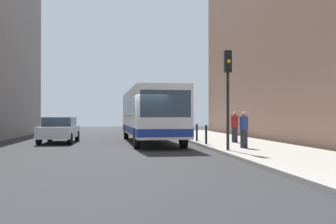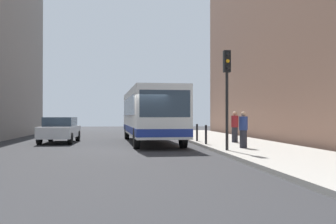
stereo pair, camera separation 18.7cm
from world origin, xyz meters
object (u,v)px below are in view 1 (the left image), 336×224
at_px(bollard_near, 206,135).
at_px(bollard_far, 189,131).
at_px(bus, 150,113).
at_px(pedestrian_near_signal, 244,130).
at_px(pedestrian_mid_sidewalk, 235,127).
at_px(car_beside_bus, 59,129).
at_px(bollard_mid, 197,133).
at_px(traffic_light, 228,81).

distance_m(bollard_near, bollard_far, 4.63).
relative_size(bus, pedestrian_near_signal, 6.95).
xyz_separation_m(pedestrian_near_signal, pedestrian_mid_sidewalk, (0.68, 3.59, 0.03)).
height_order(bollard_far, pedestrian_mid_sidewalk, pedestrian_mid_sidewalk).
bearing_deg(car_beside_bus, pedestrian_near_signal, 144.82).
bearing_deg(bollard_far, car_beside_bus, -176.00).
bearing_deg(bollard_far, pedestrian_mid_sidewalk, -63.16).
bearing_deg(pedestrian_mid_sidewalk, bollard_near, -84.42).
height_order(car_beside_bus, bollard_mid, car_beside_bus).
bearing_deg(bus, bollard_near, 123.88).
bearing_deg(car_beside_bus, bollard_mid, 168.68).
distance_m(bus, pedestrian_near_signal, 7.04).
xyz_separation_m(bollard_near, bollard_far, (0.00, 4.63, 0.00)).
relative_size(bus, pedestrian_mid_sidewalk, 6.75).
distance_m(car_beside_bus, bollard_far, 7.73).
height_order(bus, traffic_light, traffic_light).
height_order(car_beside_bus, bollard_near, car_beside_bus).
xyz_separation_m(car_beside_bus, bollard_near, (7.71, -4.09, -0.16)).
bearing_deg(bollard_near, bollard_mid, 90.00).
distance_m(bollard_far, pedestrian_mid_sidewalk, 4.00).
relative_size(car_beside_bus, pedestrian_mid_sidewalk, 2.70).
distance_m(car_beside_bus, pedestrian_mid_sidewalk, 9.98).
relative_size(car_beside_bus, bollard_mid, 4.68).
xyz_separation_m(car_beside_bus, bollard_mid, (7.71, -1.77, -0.16)).
bearing_deg(bus, car_beside_bus, -9.25).
xyz_separation_m(bus, bollard_far, (2.53, 1.17, -1.10)).
distance_m(bollard_near, pedestrian_mid_sidewalk, 2.12).
bearing_deg(bollard_mid, car_beside_bus, 167.05).
height_order(pedestrian_near_signal, pedestrian_mid_sidewalk, pedestrian_mid_sidewalk).
distance_m(traffic_light, bollard_mid, 6.33).
bearing_deg(bollard_near, bus, 126.20).
bearing_deg(pedestrian_near_signal, traffic_light, 131.53).
height_order(traffic_light, pedestrian_near_signal, traffic_light).
distance_m(bus, bollard_mid, 2.98).
height_order(traffic_light, pedestrian_mid_sidewalk, traffic_light).
relative_size(car_beside_bus, traffic_light, 1.09).
height_order(bollard_near, bollard_far, same).
height_order(bus, bollard_far, bus).
relative_size(car_beside_bus, bollard_near, 4.68).
bearing_deg(bollard_near, traffic_light, -88.38).
xyz_separation_m(traffic_light, bollard_near, (-0.10, 3.55, -2.38)).
relative_size(traffic_light, bollard_near, 4.32).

